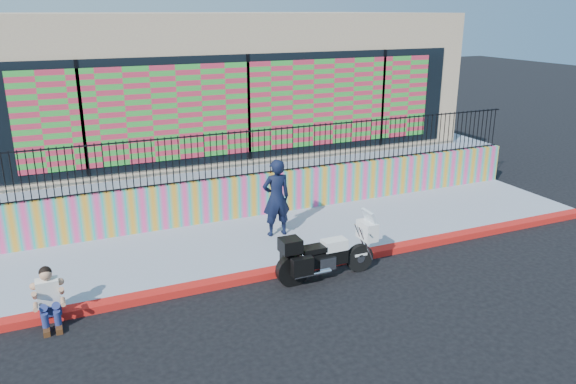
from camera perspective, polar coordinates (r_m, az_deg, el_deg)
ground at (r=12.34m, az=2.90°, el=-7.62°), size 90.00×90.00×0.00m
red_curb at (r=12.31m, az=2.90°, el=-7.30°), size 16.00×0.30×0.15m
sidewalk at (r=13.67m, az=-0.21°, el=-4.60°), size 16.00×3.00×0.15m
mural_wall at (r=14.84m, az=-2.69°, el=-0.20°), size 16.00×0.20×1.10m
metal_fence at (r=14.52m, az=-2.76°, el=4.12°), size 15.80×0.04×1.20m
elevated_platform at (r=19.52m, az=-8.14°, el=3.87°), size 16.00×10.00×1.25m
storefront_building at (r=18.85m, az=-8.31°, el=11.48°), size 14.00×8.06×4.00m
police_motorcycle at (r=11.64m, az=3.80°, el=-6.20°), size 2.18×0.72×1.36m
police_officer at (r=13.30m, az=-1.20°, el=-0.59°), size 0.70×0.47×1.88m
seated_man at (r=10.84m, az=-23.07°, el=-10.33°), size 0.54×0.71×1.06m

